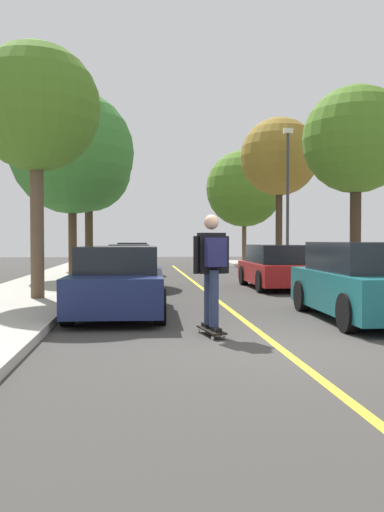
% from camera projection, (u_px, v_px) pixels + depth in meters
% --- Properties ---
extents(ground, '(80.00, 80.00, 0.00)m').
position_uv_depth(ground, '(275.00, 344.00, 7.69)').
color(ground, '#3D3A38').
extents(center_line, '(0.12, 39.20, 0.01)m').
position_uv_depth(center_line, '(229.00, 309.00, 11.67)').
color(center_line, gold).
rests_on(center_line, ground).
extents(parked_car_left_nearest, '(1.91, 4.19, 1.36)m').
position_uv_depth(parked_car_left_nearest, '(119.00, 281.00, 10.78)').
color(parked_car_left_nearest, navy).
rests_on(parked_car_left_nearest, ground).
extents(parked_car_left_near, '(1.94, 4.70, 1.28)m').
position_uv_depth(parked_car_left_near, '(126.00, 268.00, 16.18)').
color(parked_car_left_near, navy).
rests_on(parked_car_left_near, ground).
extents(parked_car_left_far, '(1.91, 4.11, 1.31)m').
position_uv_depth(parked_car_left_far, '(130.00, 260.00, 22.28)').
color(parked_car_left_far, white).
rests_on(parked_car_left_far, ground).
extents(parked_car_left_farthest, '(1.92, 4.39, 1.34)m').
position_uv_depth(parked_car_left_farthest, '(132.00, 255.00, 29.31)').
color(parked_car_left_farthest, '#196066').
rests_on(parked_car_left_farthest, ground).
extents(parked_car_right_nearest, '(2.06, 4.09, 1.45)m').
position_uv_depth(parked_car_right_nearest, '(369.00, 282.00, 10.01)').
color(parked_car_right_nearest, '#196066').
rests_on(parked_car_right_nearest, ground).
extents(parked_car_right_near, '(1.88, 4.08, 1.34)m').
position_uv_depth(parked_car_right_near, '(278.00, 267.00, 16.55)').
color(parked_car_right_near, maroon).
rests_on(parked_car_right_near, ground).
extents(street_tree_left_nearest, '(2.95, 2.95, 5.89)m').
position_uv_depth(street_tree_left_nearest, '(36.00, 108.00, 12.41)').
color(street_tree_left_nearest, brown).
rests_on(street_tree_left_nearest, sidewalk_left).
extents(street_tree_left_near, '(4.36, 4.36, 6.63)m').
position_uv_depth(street_tree_left_near, '(72.00, 152.00, 19.03)').
color(street_tree_left_near, '#4C3823').
rests_on(street_tree_left_near, sidewalk_left).
extents(street_tree_left_far, '(3.95, 3.95, 6.63)m').
position_uv_depth(street_tree_left_far, '(89.00, 170.00, 25.27)').
color(street_tree_left_far, '#3D2D1E').
rests_on(street_tree_left_far, sidewalk_left).
extents(street_tree_right_nearest, '(3.07, 3.07, 5.76)m').
position_uv_depth(street_tree_right_nearest, '(356.00, 141.00, 15.44)').
color(street_tree_right_nearest, '#3D2D1E').
rests_on(street_tree_right_nearest, sidewalk_right).
extents(street_tree_right_near, '(3.45, 3.45, 6.78)m').
position_uv_depth(street_tree_right_near, '(279.00, 157.00, 23.92)').
color(street_tree_right_near, '#3D2D1E').
rests_on(street_tree_right_near, sidewalk_right).
extents(street_tree_right_far, '(4.53, 4.53, 6.66)m').
position_uv_depth(street_tree_right_far, '(244.00, 189.00, 31.89)').
color(street_tree_right_far, brown).
rests_on(street_tree_right_far, sidewalk_right).
extents(fire_hydrant, '(0.20, 0.20, 0.70)m').
position_uv_depth(fire_hydrant, '(343.00, 275.00, 15.27)').
color(fire_hydrant, '#B2140F').
rests_on(fire_hydrant, sidewalk_right).
extents(streetlamp, '(0.36, 0.24, 5.86)m').
position_uv_depth(streetlamp, '(288.00, 191.00, 21.83)').
color(streetlamp, '#38383D').
rests_on(streetlamp, sidewalk_right).
extents(skateboard, '(0.38, 0.87, 0.10)m').
position_uv_depth(skateboard, '(211.00, 330.00, 8.36)').
color(skateboard, black).
rests_on(skateboard, ground).
extents(skateboarder, '(0.59, 0.71, 1.78)m').
position_uv_depth(skateboarder, '(212.00, 264.00, 8.30)').
color(skateboarder, black).
rests_on(skateboarder, skateboard).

